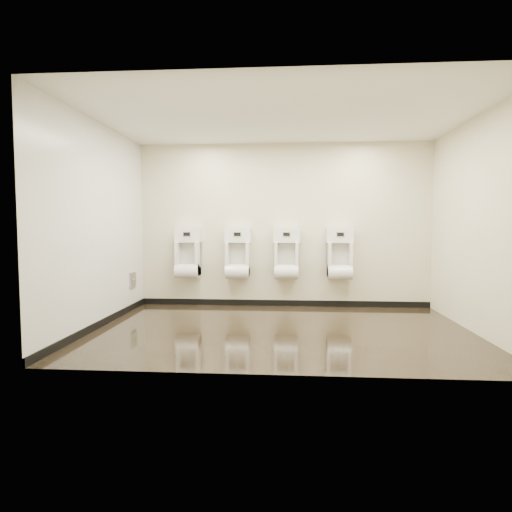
{
  "coord_description": "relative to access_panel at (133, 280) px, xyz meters",
  "views": [
    {
      "loc": [
        0.08,
        -5.65,
        1.39
      ],
      "look_at": [
        -0.39,
        0.55,
        0.95
      ],
      "focal_mm": 30.0,
      "sensor_mm": 36.0,
      "label": 1
    }
  ],
  "objects": [
    {
      "name": "access_panel",
      "position": [
        0.0,
        0.0,
        0.0
      ],
      "size": [
        0.04,
        0.25,
        0.25
      ],
      "color": "#9E9EA3",
      "rests_on": "left_wall"
    },
    {
      "name": "right_wall",
      "position": [
        4.98,
        -1.2,
        0.9
      ],
      "size": [
        0.02,
        3.5,
        2.8
      ],
      "primitive_type": "cube",
      "color": "beige",
      "rests_on": "ground"
    },
    {
      "name": "ceiling",
      "position": [
        2.48,
        -1.2,
        2.3
      ],
      "size": [
        5.0,
        3.5,
        0.0
      ],
      "primitive_type": "cube",
      "color": "silver"
    },
    {
      "name": "tile_overlay_left",
      "position": [
        -0.01,
        -1.2,
        0.9
      ],
      "size": [
        0.01,
        3.5,
        2.8
      ],
      "primitive_type": "cube",
      "color": "white",
      "rests_on": "ground"
    },
    {
      "name": "ground",
      "position": [
        2.48,
        -1.2,
        -0.5
      ],
      "size": [
        5.0,
        3.5,
        0.0
      ],
      "primitive_type": "cube",
      "color": "black",
      "rests_on": "ground"
    },
    {
      "name": "back_wall",
      "position": [
        2.48,
        0.55,
        0.9
      ],
      "size": [
        5.0,
        0.02,
        2.8
      ],
      "primitive_type": "cube",
      "color": "beige",
      "rests_on": "ground"
    },
    {
      "name": "skirting_back",
      "position": [
        2.48,
        0.54,
        -0.45
      ],
      "size": [
        5.0,
        0.02,
        0.1
      ],
      "primitive_type": "cube",
      "color": "black",
      "rests_on": "ground"
    },
    {
      "name": "urinal_3",
      "position": [
        3.43,
        0.4,
        0.36
      ],
      "size": [
        0.46,
        0.35,
        0.86
      ],
      "color": "silver",
      "rests_on": "back_wall"
    },
    {
      "name": "urinal_1",
      "position": [
        1.71,
        0.4,
        0.36
      ],
      "size": [
        0.46,
        0.35,
        0.86
      ],
      "color": "silver",
      "rests_on": "back_wall"
    },
    {
      "name": "urinal_0",
      "position": [
        0.84,
        0.4,
        0.36
      ],
      "size": [
        0.46,
        0.35,
        0.86
      ],
      "color": "silver",
      "rests_on": "back_wall"
    },
    {
      "name": "skirting_left",
      "position": [
        -0.01,
        -1.2,
        -0.45
      ],
      "size": [
        0.02,
        3.5,
        0.1
      ],
      "primitive_type": "cube",
      "color": "black",
      "rests_on": "ground"
    },
    {
      "name": "urinal_2",
      "position": [
        2.54,
        0.4,
        0.36
      ],
      "size": [
        0.46,
        0.35,
        0.86
      ],
      "color": "silver",
      "rests_on": "back_wall"
    },
    {
      "name": "front_wall",
      "position": [
        2.48,
        -2.95,
        0.9
      ],
      "size": [
        5.0,
        0.02,
        2.8
      ],
      "primitive_type": "cube",
      "color": "beige",
      "rests_on": "ground"
    },
    {
      "name": "left_wall",
      "position": [
        -0.02,
        -1.2,
        0.9
      ],
      "size": [
        0.02,
        3.5,
        2.8
      ],
      "primitive_type": "cube",
      "color": "beige",
      "rests_on": "ground"
    }
  ]
}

